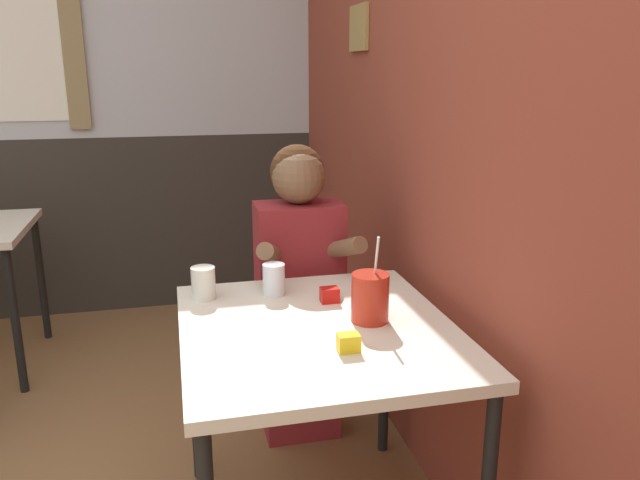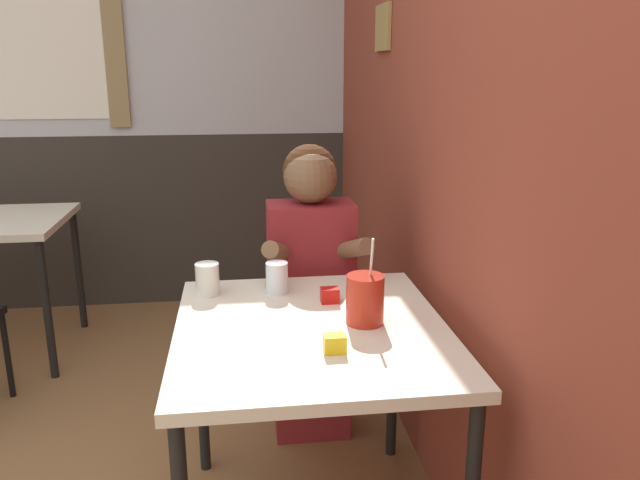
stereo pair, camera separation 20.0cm
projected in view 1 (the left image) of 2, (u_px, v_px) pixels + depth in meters
name	position (u px, v px, depth m)	size (l,w,h in m)	color
brick_wall_right	(383.00, 104.00, 2.68)	(0.08, 4.71, 2.70)	brown
back_wall	(82.00, 94.00, 3.67)	(5.71, 0.09, 2.70)	silver
main_table	(318.00, 348.00, 1.90)	(0.82, 0.91, 0.75)	beige
person_seated	(300.00, 288.00, 2.51)	(0.42, 0.41, 1.22)	maroon
cocktail_pitcher	(370.00, 297.00, 1.89)	(0.11, 0.11, 0.27)	#B22819
glass_near_pitcher	(274.00, 279.00, 2.13)	(0.08, 0.08, 0.11)	silver
glass_center	(203.00, 283.00, 2.09)	(0.08, 0.08, 0.11)	silver
condiment_ketchup	(330.00, 295.00, 2.06)	(0.06, 0.04, 0.05)	#B7140F
condiment_mustard	(349.00, 343.00, 1.70)	(0.06, 0.04, 0.05)	yellow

